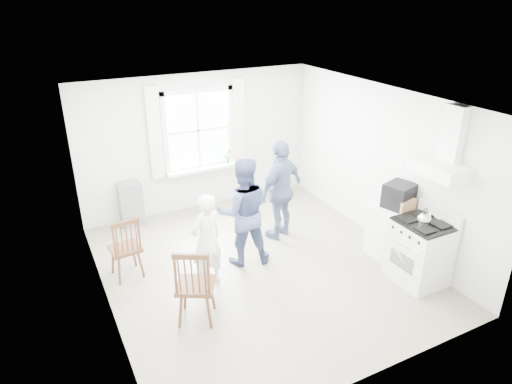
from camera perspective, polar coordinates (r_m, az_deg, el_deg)
name	(u,v)px	position (r m, az deg, el deg)	size (l,w,h in m)	color
room_shell	(260,190)	(6.56, 0.45, 0.20)	(4.62, 5.12, 2.64)	gray
window_assembly	(199,135)	(8.62, -7.17, 7.05)	(1.88, 0.24, 1.70)	white
range_hood	(444,157)	(6.60, 22.42, 4.06)	(0.45, 0.76, 0.94)	white
shelf_unit	(131,204)	(8.54, -15.34, -1.45)	(0.40, 0.30, 0.80)	gray
gas_stove	(419,251)	(7.06, 19.75, -6.97)	(0.68, 0.76, 1.12)	silver
kettle	(424,219)	(6.72, 20.27, -3.24)	(0.19, 0.19, 0.27)	silver
low_cabinet	(389,231)	(7.53, 16.32, -4.72)	(0.50, 0.55, 0.90)	white
stereo_stack	(399,196)	(7.24, 17.47, -0.42)	(0.51, 0.48, 0.38)	black
cardboard_box	(404,205)	(7.19, 18.01, -1.51)	(0.30, 0.21, 0.19)	#A87651
windsor_chair_a	(126,243)	(6.86, -15.93, -6.10)	(0.47, 0.46, 1.00)	#462616
windsor_chair_b	(193,280)	(5.77, -7.83, -10.83)	(0.63, 0.62, 1.11)	#462616
person_left	(206,241)	(6.48, -6.23, -6.11)	(0.52, 0.52, 1.43)	white
person_mid	(243,212)	(6.92, -1.63, -2.49)	(0.84, 0.84, 1.73)	#404D77
person_right	(281,190)	(7.65, 3.14, 0.27)	(1.02, 1.02, 1.74)	navy
potted_plant	(227,156)	(8.87, -3.58, 4.52)	(0.16, 0.16, 0.29)	#337232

